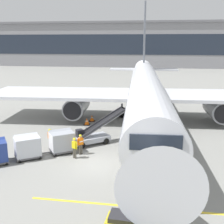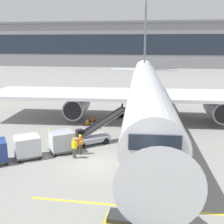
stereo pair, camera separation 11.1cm
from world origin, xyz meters
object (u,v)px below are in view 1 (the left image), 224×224
parked_airplane (146,91)px  safety_cone_engine_keepout (87,121)px  baggage_cart_lead (62,141)px  ground_crew_marshaller (74,147)px  safety_cone_nose_mark (98,126)px  belt_loader (93,134)px  ground_crew_by_loader (80,143)px  baggage_cart_second (27,146)px  safety_cone_wingtip (92,118)px  ground_crew_by_carts (50,137)px

parked_airplane → safety_cone_engine_keepout: 7.82m
safety_cone_engine_keepout → baggage_cart_lead: bearing=-90.7°
parked_airplane → ground_crew_marshaller: bearing=-112.1°
baggage_cart_lead → safety_cone_nose_mark: size_ratio=4.38×
parked_airplane → safety_cone_engine_keepout: (-6.44, -3.06, -3.19)m
belt_loader → ground_crew_by_loader: size_ratio=2.81×
belt_loader → ground_crew_by_loader: (-0.45, -2.77, 0.13)m
baggage_cart_second → baggage_cart_lead: bearing=35.2°
baggage_cart_second → safety_cone_wingtip: (2.67, 11.59, -0.63)m
ground_crew_by_carts → ground_crew_marshaller: (2.80, -1.96, 0.00)m
ground_crew_by_carts → safety_cone_wingtip: size_ratio=2.29×
belt_loader → safety_cone_engine_keepout: (-2.05, 5.87, -0.49)m
ground_crew_by_loader → ground_crew_by_carts: 3.25m
baggage_cart_second → safety_cone_nose_mark: bearing=66.1°
ground_crew_by_carts → safety_cone_nose_mark: (2.97, 6.43, -0.70)m
ground_crew_marshaller → safety_cone_nose_mark: 8.42m
parked_airplane → baggage_cart_second: 16.03m
baggage_cart_lead → ground_crew_by_carts: size_ratio=1.54×
parked_airplane → baggage_cart_second: size_ratio=17.68×
safety_cone_wingtip → baggage_cart_second: bearing=-103.0°
belt_loader → safety_cone_nose_mark: 4.80m
ground_crew_by_loader → safety_cone_engine_keepout: 8.81m
parked_airplane → safety_cone_wingtip: parked_airplane is taller
baggage_cart_lead → ground_crew_marshaller: bearing=-38.7°
ground_crew_marshaller → baggage_cart_lead: bearing=141.3°
safety_cone_engine_keepout → safety_cone_nose_mark: safety_cone_engine_keepout is taller
parked_airplane → belt_loader: 10.31m
baggage_cart_lead → ground_crew_marshaller: 1.83m
baggage_cart_lead → baggage_cart_second: same height
parked_airplane → ground_crew_by_loader: bearing=-112.5°
parked_airplane → safety_cone_nose_mark: bearing=-139.7°
ground_crew_by_loader → safety_cone_wingtip: ground_crew_by_loader is taller
belt_loader → safety_cone_wingtip: 7.66m
parked_airplane → baggage_cart_lead: size_ratio=17.68×
safety_cone_nose_mark → ground_crew_marshaller: bearing=-91.2°
ground_crew_marshaller → ground_crew_by_carts: bearing=145.0°
baggage_cart_second → safety_cone_nose_mark: (3.93, 8.90, -0.70)m
baggage_cart_second → safety_cone_nose_mark: size_ratio=4.38×
baggage_cart_lead → ground_crew_by_carts: (-1.37, 0.82, -0.00)m
baggage_cart_second → belt_loader: bearing=42.9°
baggage_cart_lead → ground_crew_by_carts: bearing=149.2°
belt_loader → safety_cone_engine_keepout: belt_loader is taller
baggage_cart_lead → baggage_cart_second: size_ratio=1.00×
safety_cone_wingtip → ground_crew_marshaller: bearing=-84.3°
baggage_cart_lead → baggage_cart_second: (-2.34, -1.65, 0.00)m
ground_crew_by_loader → safety_cone_wingtip: bearing=97.6°
safety_cone_engine_keepout → safety_cone_wingtip: bearing=81.4°
ground_crew_by_carts → safety_cone_engine_keepout: (1.47, 7.56, -0.62)m
belt_loader → safety_cone_engine_keepout: 6.23m
belt_loader → ground_crew_by_loader: bearing=-99.2°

